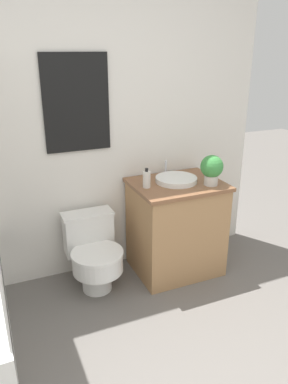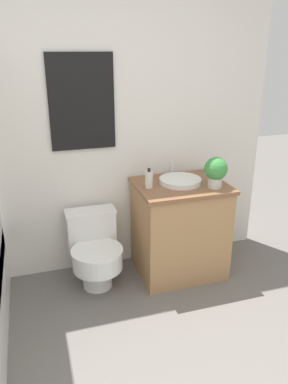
{
  "view_description": "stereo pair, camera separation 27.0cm",
  "coord_description": "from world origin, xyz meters",
  "views": [
    {
      "loc": [
        -0.5,
        -0.79,
        1.78
      ],
      "look_at": [
        0.5,
        1.53,
        0.81
      ],
      "focal_mm": 35.0,
      "sensor_mm": 36.0,
      "label": 1
    },
    {
      "loc": [
        -0.25,
        -0.89,
        1.78
      ],
      "look_at": [
        0.5,
        1.53,
        0.81
      ],
      "focal_mm": 35.0,
      "sensor_mm": 36.0,
      "label": 2
    }
  ],
  "objects": [
    {
      "name": "toilet",
      "position": [
        0.15,
        1.7,
        0.3
      ],
      "size": [
        0.4,
        0.53,
        0.58
      ],
      "color": "white",
      "rests_on": "ground_plane"
    },
    {
      "name": "soap_bottle",
      "position": [
        0.59,
        1.67,
        0.85
      ],
      "size": [
        0.06,
        0.06,
        0.15
      ],
      "color": "silver",
      "rests_on": "vanity"
    },
    {
      "name": "wall_back",
      "position": [
        0.0,
        2.0,
        1.25
      ],
      "size": [
        3.43,
        0.07,
        2.5
      ],
      "color": "white",
      "rests_on": "ground_plane"
    },
    {
      "name": "vanity",
      "position": [
        0.85,
        1.67,
        0.39
      ],
      "size": [
        0.71,
        0.58,
        0.79
      ],
      "color": "#AD7F51",
      "rests_on": "ground_plane"
    },
    {
      "name": "potted_plant",
      "position": [
        1.07,
        1.53,
        0.92
      ],
      "size": [
        0.18,
        0.18,
        0.24
      ],
      "color": "beige",
      "rests_on": "vanity"
    },
    {
      "name": "sink",
      "position": [
        0.85,
        1.69,
        0.81
      ],
      "size": [
        0.33,
        0.37,
        0.13
      ],
      "color": "white",
      "rests_on": "vanity"
    }
  ]
}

